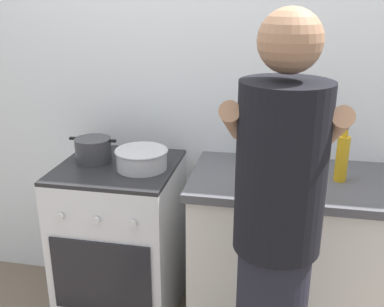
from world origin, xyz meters
name	(u,v)px	position (x,y,z in m)	size (l,w,h in m)	color
back_wall	(233,89)	(0.20, 0.50, 1.25)	(3.20, 0.10, 2.50)	silver
countertop	(288,258)	(0.55, 0.15, 0.45)	(1.00, 0.60, 0.90)	silver
stove_range	(122,241)	(-0.35, 0.15, 0.45)	(0.60, 0.62, 0.90)	silver
pot	(93,150)	(-0.49, 0.18, 0.96)	(0.26, 0.19, 0.13)	#38383D
mixing_bowl	(142,158)	(-0.21, 0.13, 0.96)	(0.27, 0.27, 0.10)	#B7B7BC
utensil_crock	(252,144)	(0.33, 0.32, 1.01)	(0.10, 0.10, 0.33)	silver
spice_bottle	(286,168)	(0.50, 0.15, 0.95)	(0.04, 0.04, 0.09)	silver
oil_bottle	(342,158)	(0.76, 0.16, 1.01)	(0.06, 0.06, 0.27)	gold
person	(275,255)	(0.47, -0.49, 0.86)	(0.41, 0.50, 1.70)	black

